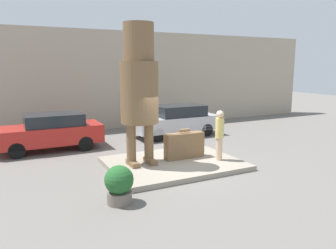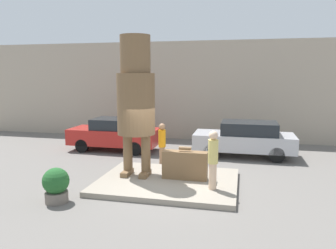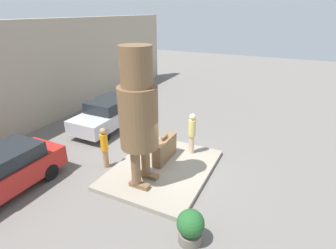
% 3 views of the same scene
% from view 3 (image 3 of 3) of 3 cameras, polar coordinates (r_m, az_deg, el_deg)
% --- Properties ---
extents(ground_plane, '(60.00, 60.00, 0.00)m').
position_cam_3_polar(ground_plane, '(10.42, -1.12, -10.00)').
color(ground_plane, slate).
extents(pedestal, '(4.50, 3.51, 0.17)m').
position_cam_3_polar(pedestal, '(10.37, -1.12, -9.61)').
color(pedestal, gray).
rests_on(pedestal, ground_plane).
extents(building_backdrop, '(28.00, 0.60, 5.39)m').
position_cam_3_polar(building_backdrop, '(14.54, -30.84, 8.11)').
color(building_backdrop, tan).
rests_on(building_backdrop, ground_plane).
extents(statue_figure, '(1.27, 1.27, 4.69)m').
position_cam_3_polar(statue_figure, '(8.32, -6.50, 3.39)').
color(statue_figure, brown).
rests_on(statue_figure, pedestal).
extents(giant_suitcase, '(1.49, 0.38, 1.09)m').
position_cam_3_polar(giant_suitcase, '(10.57, -0.75, -5.39)').
color(giant_suitcase, brown).
rests_on(giant_suitcase, pedestal).
extents(tourist, '(0.30, 0.30, 1.79)m').
position_cam_3_polar(tourist, '(10.87, 5.24, -1.63)').
color(tourist, beige).
rests_on(tourist, pedestal).
extents(parked_car_red, '(4.20, 1.70, 1.54)m').
position_cam_3_polar(parked_car_red, '(10.45, -32.63, -8.86)').
color(parked_car_red, '#B2231E').
rests_on(parked_car_red, ground_plane).
extents(parked_car_silver, '(4.32, 1.79, 1.55)m').
position_cam_3_polar(parked_car_silver, '(14.08, -12.69, 2.47)').
color(parked_car_silver, '#B7B7BC').
rests_on(parked_car_silver, ground_plane).
extents(planter_pot, '(0.75, 0.75, 1.01)m').
position_cam_3_polar(planter_pot, '(7.46, 4.90, -21.27)').
color(planter_pot, '#70665B').
rests_on(planter_pot, ground_plane).
extents(worker_hivis, '(0.29, 0.29, 1.70)m').
position_cam_3_polar(worker_hivis, '(10.48, -13.66, -4.62)').
color(worker_hivis, '#A87A56').
rests_on(worker_hivis, ground_plane).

